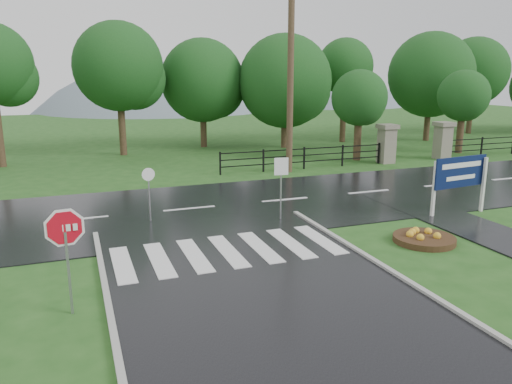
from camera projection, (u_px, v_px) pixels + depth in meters
name	position (u px, v px, depth m)	size (l,w,h in m)	color
ground	(302.00, 335.00, 10.02)	(120.00, 120.00, 0.00)	#214F1A
main_road	(189.00, 210.00, 19.14)	(90.00, 8.00, 0.04)	black
walkway	(482.00, 231.00, 16.54)	(2.20, 11.00, 0.04)	black
crosswalk	(228.00, 251.00, 14.57)	(6.50, 2.80, 0.02)	silver
pillar_west	(387.00, 143.00, 28.73)	(1.00, 1.00, 2.24)	gray
pillar_east	(443.00, 140.00, 30.08)	(1.00, 1.00, 2.24)	gray
fence_west	(304.00, 156.00, 27.06)	(9.58, 0.08, 1.20)	black
hills	(132.00, 215.00, 74.09)	(102.00, 48.00, 48.00)	slate
treeline	(156.00, 154.00, 32.24)	(83.20, 5.20, 10.00)	#134017
stop_sign	(65.00, 237.00, 10.51)	(1.11, 0.18, 2.52)	#939399
estate_billboard	(460.00, 175.00, 18.20)	(2.47, 0.34, 2.17)	silver
flower_bed	(424.00, 238.00, 15.47)	(1.90, 1.90, 0.38)	#332111
reg_sign_small	(281.00, 177.00, 17.42)	(0.50, 0.10, 2.26)	#939399
reg_sign_round	(149.00, 187.00, 17.24)	(0.45, 0.09, 1.95)	#939399
utility_pole_east	(290.00, 75.00, 25.22)	(1.74, 0.36, 9.83)	#473523
entrance_tree_left	(359.00, 98.00, 29.17)	(3.27, 3.27, 5.32)	#3D2B1C
entrance_tree_right	(464.00, 96.00, 31.76)	(3.24, 3.24, 5.31)	#3D2B1C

